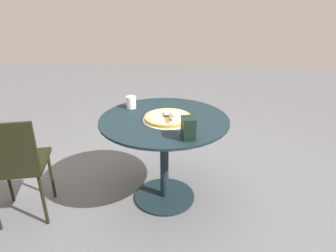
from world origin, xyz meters
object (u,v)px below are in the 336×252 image
at_px(pizza_on_tray, 168,118).
at_px(patio_table, 164,140).
at_px(napkin_dispenser, 188,128).
at_px(patio_chair_far, 15,162).
at_px(drinking_cup, 131,102).
at_px(pizza_server, 170,115).

bearing_deg(pizza_on_tray, patio_table, -127.63).
bearing_deg(pizza_on_tray, napkin_dispenser, 28.23).
bearing_deg(patio_chair_far, napkin_dispenser, 91.76).
xyz_separation_m(patio_table, drinking_cup, (-0.19, -0.29, 0.23)).
bearing_deg(drinking_cup, pizza_server, 52.80).
height_order(pizza_on_tray, napkin_dispenser, napkin_dispenser).
relative_size(patio_table, pizza_server, 4.48).
relative_size(pizza_on_tray, napkin_dispenser, 2.67).
xyz_separation_m(patio_table, napkin_dispenser, (0.31, 0.19, 0.25)).
xyz_separation_m(napkin_dispenser, patio_chair_far, (0.04, -1.19, -0.29)).
height_order(napkin_dispenser, patio_chair_far, napkin_dispenser).
bearing_deg(patio_table, pizza_on_tray, 52.37).
bearing_deg(pizza_server, drinking_cup, -127.20).
xyz_separation_m(patio_table, patio_chair_far, (0.35, -1.00, -0.04)).
xyz_separation_m(pizza_server, drinking_cup, (-0.26, -0.34, -0.01)).
height_order(pizza_server, drinking_cup, drinking_cup).
height_order(pizza_on_tray, patio_chair_far, patio_chair_far).
relative_size(pizza_on_tray, pizza_server, 1.74).
relative_size(drinking_cup, patio_chair_far, 0.12).
distance_m(pizza_on_tray, patio_chair_far, 1.11).
xyz_separation_m(pizza_on_tray, drinking_cup, (-0.22, -0.32, 0.03)).
bearing_deg(pizza_server, napkin_dispenser, 28.35).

